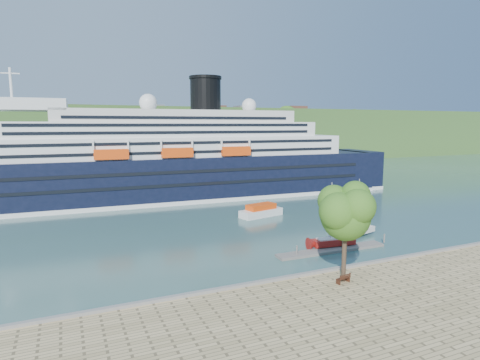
% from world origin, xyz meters
% --- Properties ---
extents(ground, '(400.00, 400.00, 0.00)m').
position_xyz_m(ground, '(0.00, 0.00, 0.00)').
color(ground, '#2D514F').
rests_on(ground, ground).
extents(far_hillside, '(400.00, 50.00, 24.00)m').
position_xyz_m(far_hillside, '(0.00, 145.00, 12.00)').
color(far_hillside, '#304F1F').
rests_on(far_hillside, ground).
extents(quay_coping, '(220.00, 0.50, 0.30)m').
position_xyz_m(quay_coping, '(0.00, -0.20, 1.15)').
color(quay_coping, slate).
rests_on(quay_coping, promenade).
extents(cruise_ship, '(125.47, 22.71, 28.05)m').
position_xyz_m(cruise_ship, '(-8.89, 55.09, 14.02)').
color(cruise_ship, black).
rests_on(cruise_ship, ground).
extents(park_bench, '(1.77, 0.97, 1.08)m').
position_xyz_m(park_bench, '(-1.16, -3.49, 1.54)').
color(park_bench, '#3F1F12').
rests_on(park_bench, promenade).
extents(promenade_tree, '(6.78, 6.78, 11.23)m').
position_xyz_m(promenade_tree, '(-0.79, -3.05, 6.62)').
color(promenade_tree, '#306119').
rests_on(promenade_tree, promenade).
extents(floating_pontoon, '(16.29, 2.32, 0.36)m').
position_xyz_m(floating_pontoon, '(5.92, 7.92, 0.18)').
color(floating_pontoon, gray).
rests_on(floating_pontoon, ground).
extents(sailboat_red, '(6.98, 2.65, 8.80)m').
position_xyz_m(sailboat_red, '(7.01, 9.06, 4.40)').
color(sailboat_red, maroon).
rests_on(sailboat_red, ground).
extents(sailboat_white_far, '(6.84, 3.48, 8.52)m').
position_xyz_m(sailboat_white_far, '(14.30, 12.33, 4.26)').
color(sailboat_white_far, silver).
rests_on(sailboat_white_far, ground).
extents(tender_launch, '(8.93, 4.78, 2.35)m').
position_xyz_m(tender_launch, '(6.57, 30.38, 1.17)').
color(tender_launch, '#EA460D').
rests_on(tender_launch, ground).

